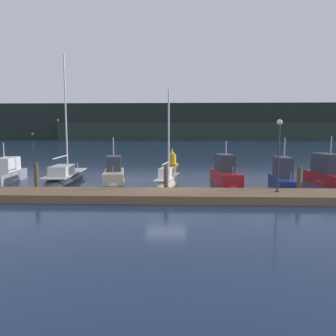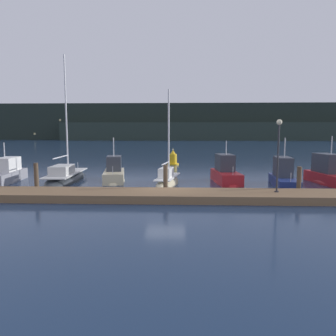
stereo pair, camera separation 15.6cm
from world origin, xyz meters
name	(u,v)px [view 1 (the left image)]	position (x,y,z in m)	size (l,w,h in m)	color
ground_plane	(166,194)	(0.00, 0.00, 0.00)	(400.00, 400.00, 0.00)	#192D4C
dock	(165,195)	(0.00, -1.61, 0.23)	(42.95, 2.80, 0.45)	brown
mooring_pile_1	(36,178)	(-8.27, 0.04, 0.96)	(0.28, 0.28, 1.92)	#4C3D2D
mooring_pile_2	(166,179)	(0.00, 0.04, 0.91)	(0.28, 0.28, 1.83)	#4C3D2D
mooring_pile_3	(299,181)	(8.27, 0.04, 0.88)	(0.28, 0.28, 1.76)	#4C3D2D
motorboat_berth_2	(5,178)	(-12.55, 4.13, 0.31)	(2.31, 5.73, 3.71)	gray
sailboat_berth_3	(65,179)	(-8.18, 5.05, 0.13)	(2.63, 8.01, 10.56)	#2D3338
motorboat_berth_4	(114,176)	(-4.32, 5.13, 0.39)	(2.41, 5.09, 3.88)	beige
sailboat_berth_5	(168,183)	(-0.02, 3.46, 0.14)	(2.14, 5.30, 7.60)	beige
motorboat_berth_6	(225,177)	(4.39, 4.73, 0.44)	(2.19, 4.98, 3.67)	red
motorboat_berth_7	(283,181)	(8.37, 3.40, 0.33)	(2.09, 5.34, 4.09)	navy
motorboat_berth_8	(329,179)	(12.10, 4.40, 0.37)	(2.60, 5.50, 4.26)	red
channel_buoy	(172,159)	(0.00, 17.51, 0.68)	(1.36, 1.36, 1.86)	gold
dock_lamppost	(279,144)	(6.48, -1.49, 3.21)	(0.32, 0.32, 4.15)	#2D2D33
hillside_backdrop	(187,123)	(3.89, 117.89, 6.77)	(240.00, 23.00, 14.71)	#1E2823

